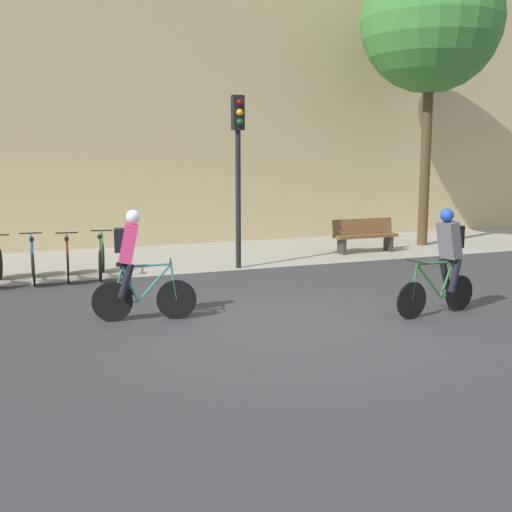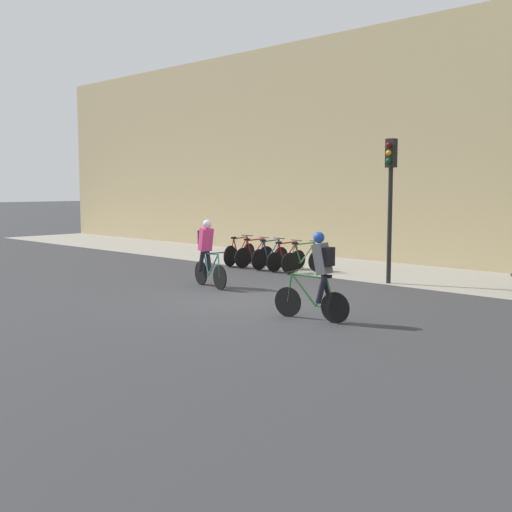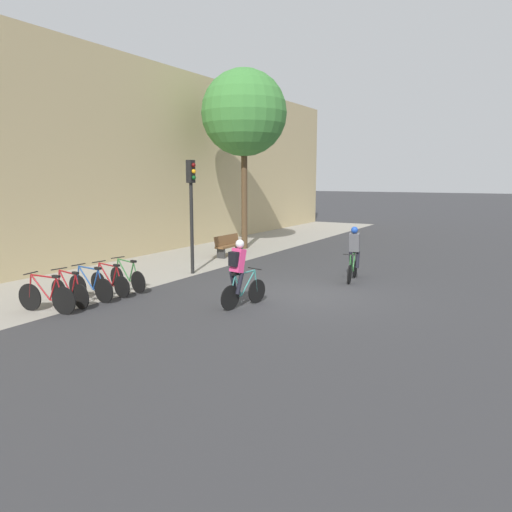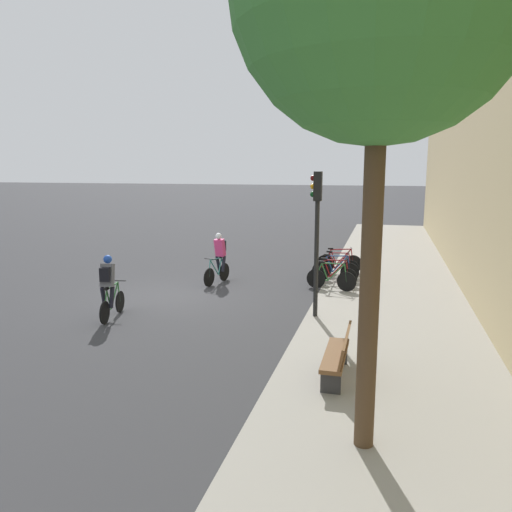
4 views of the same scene
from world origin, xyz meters
name	(u,v)px [view 2 (image 2 of 4)]	position (x,y,z in m)	size (l,w,h in m)	color
ground	(239,301)	(0.00, 0.00, 0.00)	(200.00, 200.00, 0.00)	#333335
kerb_strip	(397,273)	(0.00, 6.75, 0.00)	(44.00, 4.50, 0.01)	gray
building_facade	(442,142)	(0.00, 9.30, 4.07)	(44.00, 0.60, 8.14)	tan
cyclist_pink	(207,251)	(-2.16, 0.95, 0.95)	(1.61, 0.56, 1.76)	black
cyclist_grey	(320,273)	(2.69, -0.44, 0.95)	(1.66, 0.53, 1.74)	black
parked_bike_0	(240,253)	(-4.90, 4.84, 0.41)	(0.46, 1.72, 0.98)	black
parked_bike_1	(254,255)	(-4.21, 4.84, 0.39)	(0.46, 1.62, 0.96)	black
parked_bike_2	(270,256)	(-3.51, 4.84, 0.40)	(0.46, 1.67, 0.97)	black
parked_bike_3	(286,258)	(-2.81, 4.84, 0.38)	(0.46, 1.64, 0.94)	black
parked_bike_4	(303,260)	(-2.12, 4.84, 0.39)	(0.49, 1.67, 0.96)	black
traffic_light_pole	(390,184)	(0.95, 4.75, 2.67)	(0.26, 0.30, 3.88)	black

